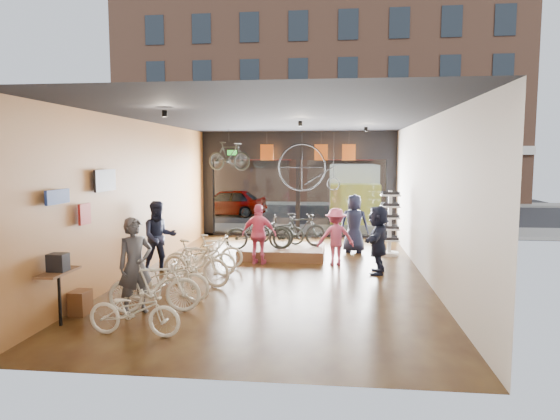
# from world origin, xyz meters

# --- Properties ---
(ground_plane) EXTENTS (7.00, 12.00, 0.04)m
(ground_plane) POSITION_xyz_m (0.00, 0.00, -0.02)
(ground_plane) COLOR black
(ground_plane) RESTS_ON ground
(ceiling) EXTENTS (7.00, 12.00, 0.04)m
(ceiling) POSITION_xyz_m (0.00, 0.00, 3.82)
(ceiling) COLOR black
(ceiling) RESTS_ON ground
(wall_left) EXTENTS (0.04, 12.00, 3.80)m
(wall_left) POSITION_xyz_m (-3.52, 0.00, 1.90)
(wall_left) COLOR #AD6A3D
(wall_left) RESTS_ON ground
(wall_right) EXTENTS (0.04, 12.00, 3.80)m
(wall_right) POSITION_xyz_m (3.52, 0.00, 1.90)
(wall_right) COLOR beige
(wall_right) RESTS_ON ground
(wall_back) EXTENTS (7.00, 0.04, 3.80)m
(wall_back) POSITION_xyz_m (0.00, -6.02, 1.90)
(wall_back) COLOR beige
(wall_back) RESTS_ON ground
(storefront) EXTENTS (7.00, 0.26, 3.80)m
(storefront) POSITION_xyz_m (0.00, 6.00, 1.90)
(storefront) COLOR black
(storefront) RESTS_ON ground
(exit_sign) EXTENTS (0.35, 0.06, 0.18)m
(exit_sign) POSITION_xyz_m (-2.40, 5.88, 3.05)
(exit_sign) COLOR #198C26
(exit_sign) RESTS_ON storefront
(street_road) EXTENTS (30.00, 18.00, 0.02)m
(street_road) POSITION_xyz_m (0.00, 15.00, -0.01)
(street_road) COLOR black
(street_road) RESTS_ON ground
(sidewalk_near) EXTENTS (30.00, 2.40, 0.12)m
(sidewalk_near) POSITION_xyz_m (0.00, 7.20, 0.06)
(sidewalk_near) COLOR slate
(sidewalk_near) RESTS_ON ground
(sidewalk_far) EXTENTS (30.00, 2.00, 0.12)m
(sidewalk_far) POSITION_xyz_m (0.00, 19.00, 0.06)
(sidewalk_far) COLOR slate
(sidewalk_far) RESTS_ON ground
(opposite_building) EXTENTS (26.00, 5.00, 14.00)m
(opposite_building) POSITION_xyz_m (0.00, 21.50, 7.00)
(opposite_building) COLOR brown
(opposite_building) RESTS_ON ground
(street_car) EXTENTS (3.96, 1.59, 1.35)m
(street_car) POSITION_xyz_m (-3.99, 12.00, 0.68)
(street_car) COLOR gray
(street_car) RESTS_ON street_road
(box_truck) EXTENTS (2.15, 6.46, 2.54)m
(box_truck) POSITION_xyz_m (2.17, 11.00, 1.27)
(box_truck) COLOR silver
(box_truck) RESTS_ON street_road
(floor_bike_0) EXTENTS (1.59, 0.63, 0.82)m
(floor_bike_0) POSITION_xyz_m (-1.85, -4.54, 0.41)
(floor_bike_0) COLOR silver
(floor_bike_0) RESTS_ON ground_plane
(floor_bike_1) EXTENTS (1.75, 0.84, 1.02)m
(floor_bike_1) POSITION_xyz_m (-1.94, -3.37, 0.51)
(floor_bike_1) COLOR silver
(floor_bike_1) RESTS_ON ground_plane
(floor_bike_2) EXTENTS (1.75, 0.66, 0.91)m
(floor_bike_2) POSITION_xyz_m (-1.98, -2.60, 0.45)
(floor_bike_2) COLOR silver
(floor_bike_2) RESTS_ON ground_plane
(floor_bike_3) EXTENTS (1.79, 0.92, 1.03)m
(floor_bike_3) POSITION_xyz_m (-1.75, -1.34, 0.52)
(floor_bike_3) COLOR silver
(floor_bike_3) RESTS_ON ground_plane
(floor_bike_4) EXTENTS (1.76, 0.71, 0.91)m
(floor_bike_4) POSITION_xyz_m (-1.88, -0.43, 0.45)
(floor_bike_4) COLOR silver
(floor_bike_4) RESTS_ON ground_plane
(floor_bike_5) EXTENTS (1.57, 0.72, 0.91)m
(floor_bike_5) POSITION_xyz_m (-1.75, 0.32, 0.46)
(floor_bike_5) COLOR silver
(floor_bike_5) RESTS_ON ground_plane
(display_platform) EXTENTS (2.40, 1.80, 0.30)m
(display_platform) POSITION_xyz_m (-0.15, 2.12, 0.15)
(display_platform) COLOR brown
(display_platform) RESTS_ON ground_plane
(display_bike_left) EXTENTS (1.92, 0.97, 0.96)m
(display_bike_left) POSITION_xyz_m (-0.78, 1.62, 0.78)
(display_bike_left) COLOR black
(display_bike_left) RESTS_ON display_platform
(display_bike_mid) EXTENTS (1.69, 1.22, 1.00)m
(display_bike_mid) POSITION_xyz_m (0.35, 2.01, 0.80)
(display_bike_mid) COLOR black
(display_bike_mid) RESTS_ON display_platform
(display_bike_right) EXTENTS (1.66, 0.83, 0.83)m
(display_bike_right) POSITION_xyz_m (-0.33, 2.59, 0.72)
(display_bike_right) COLOR black
(display_bike_right) RESTS_ON display_platform
(customer_0) EXTENTS (0.77, 0.76, 1.78)m
(customer_0) POSITION_xyz_m (-2.29, -3.40, 0.89)
(customer_0) COLOR #3F3F44
(customer_0) RESTS_ON ground_plane
(customer_1) EXTENTS (1.10, 1.03, 1.80)m
(customer_1) POSITION_xyz_m (-3.00, -0.19, 0.90)
(customer_1) COLOR #161C33
(customer_1) RESTS_ON ground_plane
(customer_2) EXTENTS (1.00, 0.53, 1.63)m
(customer_2) POSITION_xyz_m (-0.68, 1.08, 0.82)
(customer_2) COLOR #CC4C72
(customer_2) RESTS_ON ground_plane
(customer_3) EXTENTS (1.07, 0.72, 1.53)m
(customer_3) POSITION_xyz_m (1.38, 1.18, 0.77)
(customer_3) COLOR #CC4C72
(customer_3) RESTS_ON ground_plane
(customer_4) EXTENTS (0.97, 0.75, 1.77)m
(customer_4) POSITION_xyz_m (1.93, 3.04, 0.88)
(customer_4) COLOR #161C33
(customer_4) RESTS_ON ground_plane
(customer_5) EXTENTS (0.77, 1.64, 1.70)m
(customer_5) POSITION_xyz_m (2.42, 0.32, 0.85)
(customer_5) COLOR #161C33
(customer_5) RESTS_ON ground_plane
(sunglasses_rack) EXTENTS (0.66, 0.59, 1.91)m
(sunglasses_rack) POSITION_xyz_m (2.95, 2.71, 0.95)
(sunglasses_rack) COLOR white
(sunglasses_rack) RESTS_ON ground_plane
(wall_merch) EXTENTS (0.40, 2.40, 2.60)m
(wall_merch) POSITION_xyz_m (-3.38, -3.50, 1.30)
(wall_merch) COLOR navy
(wall_merch) RESTS_ON wall_left
(penny_farthing) EXTENTS (1.98, 0.06, 1.58)m
(penny_farthing) POSITION_xyz_m (0.57, 4.50, 2.50)
(penny_farthing) COLOR black
(penny_farthing) RESTS_ON ceiling
(hung_bike) EXTENTS (1.64, 0.95, 0.95)m
(hung_bike) POSITION_xyz_m (-2.16, 4.20, 2.93)
(hung_bike) COLOR black
(hung_bike) RESTS_ON ceiling
(jersey_left) EXTENTS (0.45, 0.03, 0.55)m
(jersey_left) POSITION_xyz_m (-1.03, 5.20, 3.05)
(jersey_left) COLOR #CC5919
(jersey_left) RESTS_ON ceiling
(jersey_mid) EXTENTS (0.45, 0.03, 0.55)m
(jersey_mid) POSITION_xyz_m (0.85, 5.20, 3.05)
(jersey_mid) COLOR #CC5919
(jersey_mid) RESTS_ON ceiling
(jersey_right) EXTENTS (0.45, 0.03, 0.55)m
(jersey_right) POSITION_xyz_m (1.79, 5.20, 3.05)
(jersey_right) COLOR #CC5919
(jersey_right) RESTS_ON ceiling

